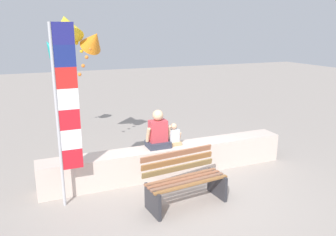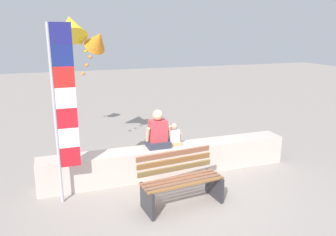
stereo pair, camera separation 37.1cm
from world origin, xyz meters
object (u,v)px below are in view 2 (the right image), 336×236
park_bench (180,182)px  kite_yellow (71,26)px  person_adult (158,133)px  kite_teal (59,48)px  person_child (174,137)px  kite_orange (97,40)px  flag_banner (62,106)px

park_bench → kite_yellow: bearing=115.3°
person_adult → park_bench: bearing=-89.9°
person_adult → kite_teal: size_ratio=0.90×
person_child → kite_orange: 2.79m
park_bench → person_adult: person_adult is taller
flag_banner → person_adult: bearing=16.7°
person_adult → flag_banner: flag_banner is taller
person_adult → kite_yellow: kite_yellow is taller
person_adult → kite_teal: (-1.69, 3.21, 1.53)m
kite_teal → kite_orange: size_ratio=0.80×
kite_teal → park_bench: bearing=-69.3°
person_adult → kite_yellow: 3.09m
park_bench → kite_teal: size_ratio=1.69×
kite_yellow → kite_orange: bearing=-16.6°
park_bench → kite_orange: size_ratio=1.34×
person_child → person_adult: bearing=-179.9°
person_child → kite_teal: (-2.03, 3.21, 1.65)m
person_adult → flag_banner: bearing=-163.3°
kite_orange → kite_yellow: bearing=163.4°
flag_banner → kite_orange: size_ratio=2.80×
person_adult → flag_banner: (-1.81, -0.54, 0.81)m
park_bench → person_child: size_ratio=3.14×
flag_banner → kite_yellow: 2.68m
kite_teal → kite_yellow: 1.54m
park_bench → person_child: (0.34, 1.25, 0.39)m
kite_teal → person_adult: bearing=-62.3°
kite_orange → kite_yellow: kite_yellow is taller
person_adult → person_child: 0.37m
person_adult → kite_orange: kite_orange is taller
person_child → flag_banner: (-2.16, -0.54, 0.93)m
kite_yellow → flag_banner: bearing=-99.1°
flag_banner → kite_orange: bearing=67.1°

